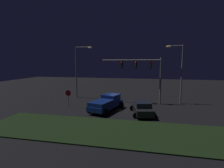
% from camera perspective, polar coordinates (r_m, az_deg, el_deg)
% --- Properties ---
extents(ground_plane, '(80.00, 80.00, 0.00)m').
position_cam_1_polar(ground_plane, '(23.35, 2.40, -7.33)').
color(ground_plane, black).
extents(grass_median, '(21.23, 5.89, 0.10)m').
position_cam_1_polar(grass_median, '(15.47, -3.01, -14.81)').
color(grass_median, black).
rests_on(grass_median, ground_plane).
extents(pickup_truck, '(3.84, 5.74, 1.80)m').
position_cam_1_polar(pickup_truck, '(21.38, -1.66, -5.93)').
color(pickup_truck, navy).
rests_on(pickup_truck, ground_plane).
extents(car_sedan, '(3.08, 4.69, 1.51)m').
position_cam_1_polar(car_sedan, '(19.99, 9.84, -7.72)').
color(car_sedan, black).
rests_on(car_sedan, ground_plane).
extents(traffic_signal_gantry, '(8.32, 0.56, 6.50)m').
position_cam_1_polar(traffic_signal_gantry, '(24.82, 9.95, 4.88)').
color(traffic_signal_gantry, slate).
rests_on(traffic_signal_gantry, ground_plane).
extents(street_lamp_left, '(2.87, 0.44, 8.33)m').
position_cam_1_polar(street_lamp_left, '(28.87, -10.55, 5.88)').
color(street_lamp_left, slate).
rests_on(street_lamp_left, ground_plane).
extents(street_lamp_right, '(2.32, 0.44, 8.20)m').
position_cam_1_polar(street_lamp_right, '(25.99, 20.87, 5.14)').
color(street_lamp_right, slate).
rests_on(street_lamp_right, ground_plane).
extents(stop_sign, '(0.76, 0.08, 2.23)m').
position_cam_1_polar(stop_sign, '(23.48, -14.07, -3.55)').
color(stop_sign, slate).
rests_on(stop_sign, ground_plane).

